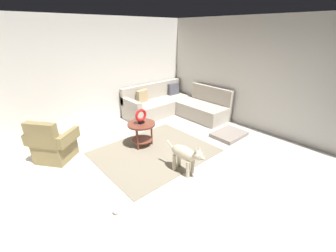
{
  "coord_description": "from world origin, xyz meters",
  "views": [
    {
      "loc": [
        -2.29,
        -2.48,
        2.4
      ],
      "look_at": [
        0.45,
        0.6,
        0.55
      ],
      "focal_mm": 23.24,
      "sensor_mm": 36.0,
      "label": 1
    }
  ],
  "objects_px": {
    "armchair": "(53,145)",
    "dog": "(186,155)",
    "torus_sculpture": "(141,116)",
    "sectional_couch": "(175,106)",
    "side_table": "(142,129)",
    "dog_toy_ball": "(116,211)",
    "dog_bed_mat": "(229,134)"
  },
  "relations": [
    {
      "from": "dog",
      "to": "dog_bed_mat",
      "type": "bearing_deg",
      "value": -176.68
    },
    {
      "from": "sectional_couch",
      "to": "dog",
      "type": "height_order",
      "value": "sectional_couch"
    },
    {
      "from": "sectional_couch",
      "to": "side_table",
      "type": "distance_m",
      "value": 2.08
    },
    {
      "from": "side_table",
      "to": "dog_toy_ball",
      "type": "height_order",
      "value": "side_table"
    },
    {
      "from": "side_table",
      "to": "dog_bed_mat",
      "type": "height_order",
      "value": "side_table"
    },
    {
      "from": "torus_sculpture",
      "to": "side_table",
      "type": "bearing_deg",
      "value": 0.0
    },
    {
      "from": "dog_toy_ball",
      "to": "torus_sculpture",
      "type": "bearing_deg",
      "value": 43.72
    },
    {
      "from": "side_table",
      "to": "torus_sculpture",
      "type": "bearing_deg",
      "value": 180.0
    },
    {
      "from": "armchair",
      "to": "dog_toy_ball",
      "type": "relative_size",
      "value": 11.34
    },
    {
      "from": "dog_bed_mat",
      "to": "side_table",
      "type": "bearing_deg",
      "value": 151.09
    },
    {
      "from": "dog_bed_mat",
      "to": "dog_toy_ball",
      "type": "distance_m",
      "value": 3.31
    },
    {
      "from": "armchair",
      "to": "dog",
      "type": "distance_m",
      "value": 2.59
    },
    {
      "from": "dog_toy_ball",
      "to": "dog_bed_mat",
      "type": "bearing_deg",
      "value": 6.06
    },
    {
      "from": "armchair",
      "to": "dog_toy_ball",
      "type": "bearing_deg",
      "value": -32.44
    },
    {
      "from": "sectional_couch",
      "to": "side_table",
      "type": "height_order",
      "value": "sectional_couch"
    },
    {
      "from": "armchair",
      "to": "torus_sculpture",
      "type": "distance_m",
      "value": 1.81
    },
    {
      "from": "sectional_couch",
      "to": "torus_sculpture",
      "type": "distance_m",
      "value": 2.12
    },
    {
      "from": "sectional_couch",
      "to": "torus_sculpture",
      "type": "xyz_separation_m",
      "value": [
        -1.86,
        -0.92,
        0.42
      ]
    },
    {
      "from": "torus_sculpture",
      "to": "dog",
      "type": "distance_m",
      "value": 1.39
    },
    {
      "from": "side_table",
      "to": "dog_toy_ball",
      "type": "bearing_deg",
      "value": -136.28
    },
    {
      "from": "dog_toy_ball",
      "to": "armchair",
      "type": "bearing_deg",
      "value": 95.45
    },
    {
      "from": "sectional_couch",
      "to": "side_table",
      "type": "bearing_deg",
      "value": -153.69
    },
    {
      "from": "torus_sculpture",
      "to": "dog_bed_mat",
      "type": "relative_size",
      "value": 0.41
    },
    {
      "from": "armchair",
      "to": "dog_bed_mat",
      "type": "distance_m",
      "value": 3.89
    },
    {
      "from": "dog_bed_mat",
      "to": "dog_toy_ball",
      "type": "xyz_separation_m",
      "value": [
        -3.29,
        -0.35,
        -0.0
      ]
    },
    {
      "from": "dog_bed_mat",
      "to": "dog",
      "type": "height_order",
      "value": "dog"
    },
    {
      "from": "armchair",
      "to": "torus_sculpture",
      "type": "relative_size",
      "value": 3.07
    },
    {
      "from": "sectional_couch",
      "to": "armchair",
      "type": "distance_m",
      "value": 3.5
    },
    {
      "from": "sectional_couch",
      "to": "torus_sculpture",
      "type": "bearing_deg",
      "value": -153.69
    },
    {
      "from": "dog_bed_mat",
      "to": "dog_toy_ball",
      "type": "bearing_deg",
      "value": -173.94
    },
    {
      "from": "armchair",
      "to": "dog",
      "type": "relative_size",
      "value": 1.18
    },
    {
      "from": "dog",
      "to": "dog_toy_ball",
      "type": "bearing_deg",
      "value": -5.35
    }
  ]
}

